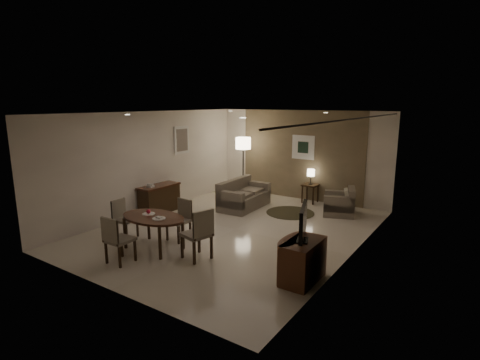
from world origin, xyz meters
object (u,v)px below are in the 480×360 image
Objects in this scene: chair_far at (178,220)px; chair_right at (196,234)px; side_table at (310,193)px; chair_left at (126,219)px; armchair at (339,201)px; floor_lamp at (243,167)px; chair_near at (120,239)px; console_desk at (159,199)px; dining_table at (154,232)px; tv_cabinet at (303,261)px; sofa at (244,194)px.

chair_right reaches higher than chair_far.
chair_left is at bearing -113.34° from side_table.
floor_lamp is (-3.24, 0.28, 0.56)m from armchair.
floor_lamp reaches higher than chair_near.
chair_right is 5.01m from side_table.
console_desk is 0.83× the size of dining_table.
chair_right is 5.00m from floor_lamp.
floor_lamp reaches higher than dining_table.
chair_right reaches higher than console_desk.
chair_near reaches higher than chair_far.
console_desk is 1.21× the size of chair_right.
console_desk is 1.33× the size of tv_cabinet.
console_desk is 1.46× the size of armchair.
dining_table is 0.87× the size of sofa.
armchair is at bearing -31.99° from side_table.
chair_right is at bearing 5.86° from dining_table.
floor_lamp is at bearing -168.68° from side_table.
chair_left is 0.85× the size of chair_right.
chair_near is 5.72m from armchair.
armchair is (3.29, 4.31, -0.06)m from chair_left.
tv_cabinet is (4.89, -1.50, -0.03)m from console_desk.
chair_left is (-0.97, 0.10, 0.08)m from dining_table.
tv_cabinet is 0.54× the size of sofa.
chair_right is 0.54× the size of floor_lamp.
sofa is (-0.22, 2.92, -0.05)m from chair_far.
dining_table is at bearing 179.42° from sofa.
dining_table is at bearing -78.87° from floor_lamp.
armchair is at bearing -43.24° from chair_left.
floor_lamp is at bearing -6.53° from chair_left.
sofa reaches higher than dining_table.
tv_cabinet is 1.10× the size of armchair.
floor_lamp is at bearing -82.63° from chair_near.
console_desk is at bearing 18.44° from chair_left.
chair_right is (1.04, 0.11, 0.16)m from dining_table.
dining_table is at bearing -46.98° from armchair.
chair_far reaches higher than side_table.
floor_lamp is (-0.92, 4.68, 0.59)m from dining_table.
sofa reaches higher than armchair.
tv_cabinet is at bearing -91.77° from chair_left.
chair_right reaches higher than chair_near.
armchair is 3.30m from floor_lamp.
console_desk is 1.32× the size of chair_near.
dining_table is 0.98m from chair_left.
dining_table is 0.78× the size of floor_lamp.
sofa is (-3.24, 3.17, 0.04)m from tv_cabinet.
floor_lamp is (-1.96, 4.58, 0.43)m from chair_right.
dining_table is at bearing -46.61° from console_desk.
armchair is at bearing -4.99° from floor_lamp.
sofa is at bearing -90.37° from chair_near.
side_table is (-1.92, 4.72, -0.07)m from tv_cabinet.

